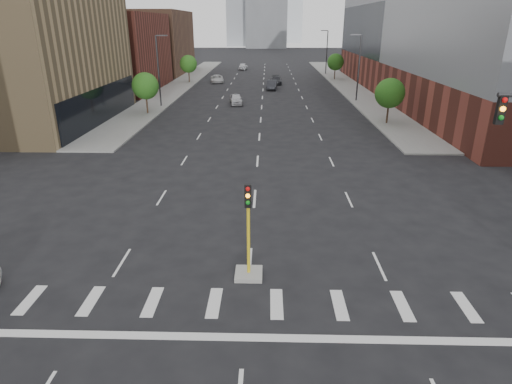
{
  "coord_description": "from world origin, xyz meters",
  "views": [
    {
      "loc": [
        0.75,
        -7.25,
        10.44
      ],
      "look_at": [
        0.22,
        12.81,
        2.5
      ],
      "focal_mm": 30.0,
      "sensor_mm": 36.0,
      "label": 1
    }
  ],
  "objects_px": {
    "car_mid_right": "(272,85)",
    "car_distant": "(243,67)",
    "car_deep_right": "(276,80)",
    "median_traffic_signal": "(249,257)",
    "car_near_left": "(236,99)",
    "car_far_left": "(217,79)"
  },
  "relations": [
    {
      "from": "car_near_left",
      "to": "car_deep_right",
      "type": "distance_m",
      "value": 21.87
    },
    {
      "from": "car_distant",
      "to": "car_near_left",
      "type": "bearing_deg",
      "value": -84.33
    },
    {
      "from": "median_traffic_signal",
      "to": "car_deep_right",
      "type": "bearing_deg",
      "value": 87.94
    },
    {
      "from": "car_deep_right",
      "to": "car_mid_right",
      "type": "bearing_deg",
      "value": -97.32
    },
    {
      "from": "median_traffic_signal",
      "to": "car_near_left",
      "type": "distance_m",
      "value": 43.25
    },
    {
      "from": "car_far_left",
      "to": "car_distant",
      "type": "xyz_separation_m",
      "value": [
        3.6,
        23.41,
        0.11
      ]
    },
    {
      "from": "car_mid_right",
      "to": "car_far_left",
      "type": "distance_m",
      "value": 13.64
    },
    {
      "from": "car_distant",
      "to": "median_traffic_signal",
      "type": "bearing_deg",
      "value": -82.99
    },
    {
      "from": "car_near_left",
      "to": "car_mid_right",
      "type": "bearing_deg",
      "value": 62.03
    },
    {
      "from": "median_traffic_signal",
      "to": "car_distant",
      "type": "height_order",
      "value": "median_traffic_signal"
    },
    {
      "from": "car_mid_right",
      "to": "car_near_left",
      "type": "bearing_deg",
      "value": -105.7
    },
    {
      "from": "car_deep_right",
      "to": "car_far_left",
      "type": "bearing_deg",
      "value": 168.29
    },
    {
      "from": "car_deep_right",
      "to": "median_traffic_signal",
      "type": "bearing_deg",
      "value": -92.53
    },
    {
      "from": "car_mid_right",
      "to": "car_far_left",
      "type": "xyz_separation_m",
      "value": [
        -10.28,
        8.97,
        -0.07
      ]
    },
    {
      "from": "car_mid_right",
      "to": "car_distant",
      "type": "bearing_deg",
      "value": 105.5
    },
    {
      "from": "median_traffic_signal",
      "to": "car_far_left",
      "type": "xyz_separation_m",
      "value": [
        -8.78,
        66.37,
        -0.29
      ]
    },
    {
      "from": "median_traffic_signal",
      "to": "car_near_left",
      "type": "xyz_separation_m",
      "value": [
        -3.58,
        43.1,
        -0.26
      ]
    },
    {
      "from": "car_far_left",
      "to": "car_deep_right",
      "type": "height_order",
      "value": "car_deep_right"
    },
    {
      "from": "median_traffic_signal",
      "to": "car_distant",
      "type": "distance_m",
      "value": 89.93
    },
    {
      "from": "car_far_left",
      "to": "car_distant",
      "type": "height_order",
      "value": "car_distant"
    },
    {
      "from": "car_near_left",
      "to": "car_far_left",
      "type": "bearing_deg",
      "value": 94.17
    },
    {
      "from": "median_traffic_signal",
      "to": "car_deep_right",
      "type": "relative_size",
      "value": 0.9
    }
  ]
}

